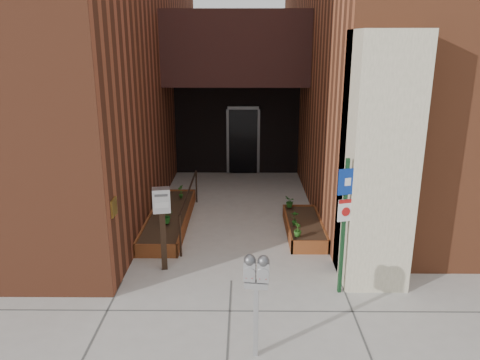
{
  "coord_description": "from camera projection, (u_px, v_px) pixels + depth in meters",
  "views": [
    {
      "loc": [
        0.23,
        -7.66,
        4.24
      ],
      "look_at": [
        0.15,
        1.8,
        1.39
      ],
      "focal_mm": 35.0,
      "sensor_mm": 36.0,
      "label": 1
    }
  ],
  "objects": [
    {
      "name": "planter_right",
      "position": [
        304.0,
        228.0,
        10.62
      ],
      "size": [
        0.8,
        2.2,
        0.3
      ],
      "color": "brown",
      "rests_on": "ground"
    },
    {
      "name": "architecture",
      "position": [
        230.0,
        13.0,
        13.73
      ],
      "size": [
        20.0,
        14.6,
        10.0
      ],
      "color": "brown",
      "rests_on": "ground"
    },
    {
      "name": "shrub_left_a",
      "position": [
        167.0,
        216.0,
        10.41
      ],
      "size": [
        0.34,
        0.34,
        0.34
      ],
      "primitive_type": "imported",
      "rotation": [
        0.0,
        0.0,
        0.11
      ],
      "color": "#1D631C",
      "rests_on": "planter_left"
    },
    {
      "name": "shrub_left_b",
      "position": [
        159.0,
        201.0,
        11.24
      ],
      "size": [
        0.32,
        0.32,
        0.41
      ],
      "primitive_type": "imported",
      "rotation": [
        0.0,
        0.0,
        2.42
      ],
      "color": "#265B1A",
      "rests_on": "planter_left"
    },
    {
      "name": "shrub_right_c",
      "position": [
        290.0,
        202.0,
        11.39
      ],
      "size": [
        0.27,
        0.27,
        0.29
      ],
      "primitive_type": "imported",
      "rotation": [
        0.0,
        0.0,
        4.75
      ],
      "color": "#1E5418",
      "rests_on": "planter_right"
    },
    {
      "name": "shrub_left_c",
      "position": [
        164.0,
        194.0,
        11.86
      ],
      "size": [
        0.23,
        0.23,
        0.37
      ],
      "primitive_type": "imported",
      "rotation": [
        0.0,
        0.0,
        3.25
      ],
      "color": "#244E16",
      "rests_on": "planter_left"
    },
    {
      "name": "shrub_right_a",
      "position": [
        298.0,
        230.0,
        9.71
      ],
      "size": [
        0.22,
        0.22,
        0.29
      ],
      "primitive_type": "imported",
      "rotation": [
        0.0,
        0.0,
        1.16
      ],
      "color": "#235317",
      "rests_on": "planter_right"
    },
    {
      "name": "parking_meter",
      "position": [
        256.0,
        279.0,
        6.21
      ],
      "size": [
        0.35,
        0.18,
        1.54
      ],
      "color": "#9F9FA1",
      "rests_on": "ground"
    },
    {
      "name": "shrub_right_b",
      "position": [
        295.0,
        218.0,
        10.29
      ],
      "size": [
        0.21,
        0.21,
        0.34
      ],
      "primitive_type": "imported",
      "rotation": [
        0.0,
        0.0,
        2.96
      ],
      "color": "#1E5719",
      "rests_on": "planter_right"
    },
    {
      "name": "shrub_left_d",
      "position": [
        181.0,
        191.0,
        12.07
      ],
      "size": [
        0.24,
        0.24,
        0.35
      ],
      "primitive_type": "imported",
      "rotation": [
        0.0,
        0.0,
        5.09
      ],
      "color": "#25631C",
      "rests_on": "planter_left"
    },
    {
      "name": "handrail",
      "position": [
        189.0,
        196.0,
        10.89
      ],
      "size": [
        0.04,
        3.34,
        0.9
      ],
      "color": "black",
      "rests_on": "ground"
    },
    {
      "name": "sign_post",
      "position": [
        345.0,
        213.0,
        7.74
      ],
      "size": [
        0.32,
        0.12,
        2.41
      ],
      "color": "#163E1F",
      "rests_on": "ground"
    },
    {
      "name": "payment_dropbox",
      "position": [
        162.0,
        212.0,
        8.68
      ],
      "size": [
        0.36,
        0.3,
        1.63
      ],
      "color": "black",
      "rests_on": "ground"
    },
    {
      "name": "ground",
      "position": [
        231.0,
        281.0,
        8.56
      ],
      "size": [
        80.0,
        80.0,
        0.0
      ],
      "primitive_type": "plane",
      "color": "#9E9991",
      "rests_on": "ground"
    },
    {
      "name": "planter_left",
      "position": [
        169.0,
        219.0,
        11.12
      ],
      "size": [
        0.9,
        3.6,
        0.3
      ],
      "color": "brown",
      "rests_on": "ground"
    }
  ]
}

